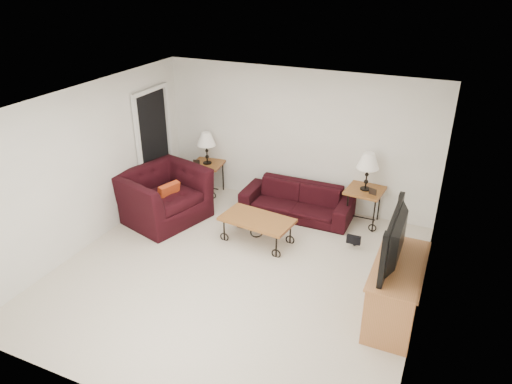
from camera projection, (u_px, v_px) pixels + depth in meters
ground at (237, 273)px, 6.92m from camera, size 5.00×5.00×0.00m
wall_back at (297, 139)px, 8.43m from camera, size 5.00×0.02×2.50m
wall_front at (114, 307)px, 4.32m from camera, size 5.00×0.02×2.50m
wall_left at (89, 167)px, 7.29m from camera, size 0.02×5.00×2.50m
wall_right at (430, 235)px, 5.46m from camera, size 0.02×5.00×2.50m
ceiling at (233, 105)px, 5.83m from camera, size 5.00×5.00×0.00m
doorway at (154, 147)px, 8.73m from camera, size 0.08×0.94×2.04m
sofa at (297, 201)px, 8.38m from camera, size 1.95×0.76×0.57m
side_table_left at (208, 178)px, 9.21m from camera, size 0.63×0.63×0.62m
side_table_right at (363, 206)px, 8.10m from camera, size 0.64×0.64×0.65m
lamp_left at (207, 148)px, 8.94m from camera, size 0.39×0.39×0.62m
lamp_right at (367, 172)px, 7.82m from camera, size 0.40×0.40×0.65m
photo_frame_left at (196, 162)px, 8.99m from camera, size 0.12×0.05×0.10m
photo_frame_right at (373, 192)px, 7.76m from camera, size 0.13×0.05×0.11m
coffee_table at (257, 230)px, 7.60m from camera, size 1.20×0.75×0.43m
armchair at (163, 196)px, 8.21m from camera, size 1.53×1.65×0.89m
throw_pillow at (169, 194)px, 8.08m from camera, size 0.22×0.41×0.40m
tv_stand at (396, 291)px, 5.91m from camera, size 0.55×1.32×0.79m
television at (402, 240)px, 5.59m from camera, size 0.16×1.19×0.68m
backpack at (356, 234)px, 7.49m from camera, size 0.36×0.29×0.44m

